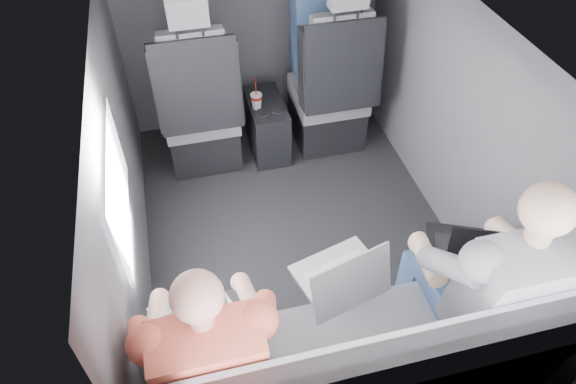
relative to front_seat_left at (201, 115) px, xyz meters
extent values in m
plane|color=black|center=(0.45, -0.84, -0.40)|extent=(2.60, 2.60, 0.00)
plane|color=#B2B2AD|center=(0.45, -0.84, 0.95)|extent=(2.60, 2.60, 0.00)
cube|color=#56565B|center=(-0.45, -0.84, 0.27)|extent=(0.02, 2.60, 1.35)
cube|color=#56565B|center=(1.35, -0.84, 0.27)|extent=(0.02, 2.60, 1.35)
cube|color=#56565B|center=(0.45, 0.46, 0.27)|extent=(1.80, 0.02, 1.35)
cube|color=white|center=(-0.43, -1.14, 0.50)|extent=(0.02, 0.75, 0.42)
cube|color=black|center=(0.90, -0.17, 0.40)|extent=(0.35, 0.11, 0.59)
cube|color=black|center=(0.00, 0.08, -0.25)|extent=(0.46, 0.48, 0.30)
cube|color=slate|center=(0.00, 0.06, -0.02)|extent=(0.48, 0.46, 0.14)
cube|color=slate|center=(0.00, -0.14, 0.35)|extent=(0.38, 0.18, 0.61)
cube|color=black|center=(-0.22, -0.14, 0.32)|extent=(0.08, 0.21, 0.53)
cube|color=black|center=(0.22, -0.14, 0.32)|extent=(0.08, 0.21, 0.53)
cube|color=black|center=(0.00, -0.20, 0.34)|extent=(0.50, 0.11, 0.58)
cube|color=slate|center=(0.00, -0.18, 0.79)|extent=(0.22, 0.10, 0.15)
cube|color=black|center=(0.90, 0.08, -0.25)|extent=(0.46, 0.48, 0.30)
cube|color=slate|center=(0.90, 0.06, -0.02)|extent=(0.48, 0.46, 0.14)
cube|color=slate|center=(0.90, -0.14, 0.35)|extent=(0.38, 0.18, 0.61)
cube|color=black|center=(0.68, -0.14, 0.32)|extent=(0.08, 0.21, 0.53)
cube|color=black|center=(1.12, -0.14, 0.32)|extent=(0.08, 0.21, 0.53)
cube|color=black|center=(0.90, -0.20, 0.34)|extent=(0.50, 0.11, 0.58)
cube|color=black|center=(0.45, 0.04, -0.20)|extent=(0.24, 0.48, 0.40)
cylinder|color=black|center=(0.40, -0.08, 0.00)|extent=(0.09, 0.09, 0.01)
cylinder|color=black|center=(0.51, -0.08, 0.00)|extent=(0.09, 0.09, 0.01)
cube|color=slate|center=(0.45, -1.86, -0.18)|extent=(1.60, 0.50, 0.45)
cube|color=slate|center=(0.45, -2.09, 0.28)|extent=(1.60, 0.17, 0.47)
cylinder|color=red|center=(0.38, -0.01, 0.08)|extent=(0.08, 0.08, 0.02)
cylinder|color=white|center=(0.38, -0.01, 0.10)|extent=(0.08, 0.08, 0.01)
cylinder|color=red|center=(0.38, -0.01, 0.17)|extent=(0.01, 0.01, 0.12)
cube|color=silver|center=(-0.21, -1.61, 0.19)|extent=(0.37, 0.32, 0.02)
cube|color=silver|center=(-0.21, -1.63, 0.20)|extent=(0.28, 0.20, 0.00)
cube|color=silver|center=(-0.21, -1.54, 0.20)|extent=(0.10, 0.08, 0.00)
cube|color=silver|center=(-0.21, -1.75, 0.30)|extent=(0.31, 0.17, 0.21)
cube|color=silver|center=(-0.21, -1.74, 0.30)|extent=(0.27, 0.14, 0.18)
cube|color=#A7A7AB|center=(0.43, -1.57, 0.19)|extent=(0.42, 0.34, 0.02)
cube|color=silver|center=(0.43, -1.58, 0.20)|extent=(0.33, 0.21, 0.00)
cube|color=#A7A7AB|center=(0.43, -1.49, 0.20)|extent=(0.12, 0.08, 0.00)
cube|color=#A7A7AB|center=(0.43, -1.73, 0.32)|extent=(0.37, 0.17, 0.24)
cube|color=silver|center=(0.43, -1.72, 0.32)|extent=(0.33, 0.14, 0.21)
cube|color=black|center=(1.03, -1.57, 0.19)|extent=(0.40, 0.35, 0.02)
cube|color=black|center=(1.03, -1.59, 0.20)|extent=(0.30, 0.23, 0.00)
cube|color=black|center=(1.03, -1.50, 0.20)|extent=(0.11, 0.09, 0.00)
cube|color=black|center=(1.03, -1.72, 0.31)|extent=(0.34, 0.20, 0.22)
cube|color=silver|center=(1.03, -1.71, 0.31)|extent=(0.29, 0.17, 0.19)
cube|color=#333438|center=(-0.27, -1.74, 0.11)|extent=(0.14, 0.41, 0.12)
cube|color=#333438|center=(-0.06, -1.74, 0.11)|extent=(0.14, 0.41, 0.12)
cube|color=#333438|center=(-0.27, -1.53, -0.18)|extent=(0.12, 0.12, 0.45)
cube|color=#333438|center=(-0.06, -1.53, -0.18)|extent=(0.12, 0.12, 0.45)
cube|color=#BA523D|center=(-0.16, -1.94, 0.34)|extent=(0.37, 0.25, 0.50)
sphere|color=tan|center=(-0.16, -1.91, 0.70)|extent=(0.17, 0.17, 0.17)
cylinder|color=tan|center=(-0.35, -1.66, 0.25)|extent=(0.10, 0.26, 0.11)
cylinder|color=tan|center=(0.02, -1.66, 0.25)|extent=(0.10, 0.26, 0.11)
cube|color=navy|center=(0.88, -1.74, 0.12)|extent=(0.16, 0.46, 0.14)
cube|color=navy|center=(1.12, -1.74, 0.12)|extent=(0.16, 0.46, 0.14)
cube|color=navy|center=(0.88, -1.50, -0.18)|extent=(0.14, 0.14, 0.45)
cube|color=navy|center=(1.12, -1.50, -0.18)|extent=(0.14, 0.14, 0.45)
cube|color=slate|center=(1.00, -1.94, 0.37)|extent=(0.42, 0.28, 0.57)
sphere|color=#D3AD90|center=(1.00, -1.91, 0.78)|extent=(0.19, 0.19, 0.19)
cylinder|color=#D3AD90|center=(0.79, -1.66, 0.28)|extent=(0.12, 0.29, 0.13)
cylinder|color=#D3AD90|center=(1.21, -1.66, 0.28)|extent=(0.12, 0.29, 0.13)
cube|color=navy|center=(0.91, 0.24, 0.38)|extent=(0.43, 0.27, 0.62)
cube|color=navy|center=(0.91, 0.30, 0.09)|extent=(0.36, 0.43, 0.13)
camera|label=1|loc=(-0.11, -2.83, 2.00)|focal=32.00mm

